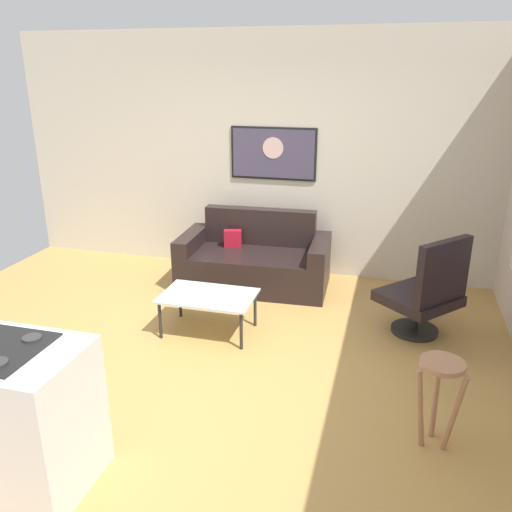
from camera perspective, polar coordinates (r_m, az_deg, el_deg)
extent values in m
cube|color=#B18545|center=(4.54, -5.82, -12.10)|extent=(6.40, 6.40, 0.04)
cube|color=beige|center=(6.25, 1.72, 10.84)|extent=(6.40, 0.05, 2.80)
cube|color=black|center=(5.99, -0.22, -1.45)|extent=(1.34, 0.89, 0.41)
cube|color=black|center=(6.17, 0.47, 3.26)|extent=(1.31, 0.22, 0.42)
cube|color=black|center=(6.15, -6.98, -0.10)|extent=(0.22, 0.84, 0.59)
cube|color=black|center=(5.85, 6.90, -1.18)|extent=(0.22, 0.84, 0.59)
cube|color=maroon|center=(6.09, -2.54, 1.92)|extent=(0.22, 0.15, 0.20)
cube|color=silver|center=(4.91, -5.23, -4.34)|extent=(0.87, 0.56, 0.02)
cylinder|color=#232326|center=(4.94, -10.39, -6.90)|extent=(0.03, 0.03, 0.36)
cylinder|color=#232326|center=(4.68, -1.62, -8.13)|extent=(0.03, 0.03, 0.36)
cylinder|color=#232326|center=(5.32, -8.26, -4.75)|extent=(0.03, 0.03, 0.36)
cylinder|color=#232326|center=(5.08, -0.10, -5.76)|extent=(0.03, 0.03, 0.36)
cylinder|color=black|center=(5.25, 16.84, -7.71)|extent=(0.44, 0.44, 0.04)
cylinder|color=black|center=(5.18, 17.04, -5.92)|extent=(0.06, 0.06, 0.32)
cube|color=black|center=(5.11, 17.21, -4.38)|extent=(0.86, 0.86, 0.10)
cube|color=black|center=(4.86, 19.70, -1.64)|extent=(0.47, 0.52, 0.58)
cylinder|color=#A27050|center=(3.58, 19.63, -11.01)|extent=(0.28, 0.28, 0.03)
cylinder|color=#A27050|center=(3.84, 18.98, -14.12)|extent=(0.04, 0.12, 0.59)
cylinder|color=#A27050|center=(3.68, 17.44, -15.55)|extent=(0.12, 0.09, 0.59)
cylinder|color=#A27050|center=(3.70, 20.78, -15.75)|extent=(0.12, 0.09, 0.59)
cylinder|color=#2D2D2D|center=(3.31, -23.20, -8.18)|extent=(0.11, 0.11, 0.01)
cube|color=black|center=(6.20, 1.89, 11.08)|extent=(1.02, 0.01, 0.61)
cube|color=#453D53|center=(6.20, 1.88, 11.07)|extent=(0.97, 0.02, 0.56)
cylinder|color=beige|center=(6.17, 1.86, 11.66)|extent=(0.24, 0.01, 0.24)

